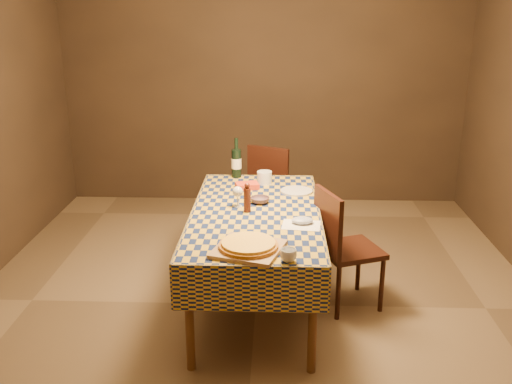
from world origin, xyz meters
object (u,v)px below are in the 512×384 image
dining_table (256,221)px  chair_right (341,243)px  wine_bottle (236,162)px  chair_far (273,185)px  pizza (248,244)px  cutting_board (248,249)px  white_plate (297,191)px  bowl (260,200)px

dining_table → chair_right: (0.63, 0.01, -0.17)m
wine_bottle → chair_far: bearing=60.4°
wine_bottle → chair_right: 1.24m
dining_table → chair_right: chair_right is taller
dining_table → pizza: (-0.02, -0.71, 0.12)m
cutting_board → white_plate: cutting_board is taller
wine_bottle → cutting_board: bearing=-83.4°
pizza → chair_right: bearing=47.8°
pizza → chair_right: chair_right is taller
wine_bottle → chair_far: wine_bottle is taller
dining_table → pizza: 0.72m
pizza → white_plate: bearing=74.1°
chair_far → dining_table: bearing=-94.7°
cutting_board → chair_right: (0.65, 0.72, -0.26)m
white_plate → chair_far: bearing=101.7°
dining_table → cutting_board: size_ratio=4.73×
pizza → chair_far: size_ratio=0.51×
white_plate → chair_right: (0.32, -0.44, -0.25)m
white_plate → wine_bottle: bearing=141.9°
bowl → wine_bottle: 0.72m
chair_far → bowl: bearing=-94.1°
dining_table → bowl: bowl is taller
pizza → bowl: pizza is taller
cutting_board → chair_right: 1.00m
dining_table → cutting_board: bearing=-91.5°
pizza → chair_far: bearing=86.4°
dining_table → cutting_board: cutting_board is taller
dining_table → wine_bottle: (-0.20, 0.86, 0.21)m
cutting_board → chair_far: chair_far is taller
wine_bottle → bowl: bearing=-71.6°
cutting_board → bowl: (0.04, 0.88, 0.01)m
bowl → white_plate: (0.29, 0.28, -0.02)m
bowl → cutting_board: bearing=-92.9°
pizza → white_plate: 1.21m
white_plate → cutting_board: bearing=-105.9°
cutting_board → dining_table: bearing=88.5°
bowl → chair_right: 0.68m
dining_table → wine_bottle: bearing=103.1°
chair_far → chair_right: 1.49m
white_plate → chair_right: 0.60m
wine_bottle → chair_far: 0.74m
cutting_board → wine_bottle: size_ratio=1.12×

